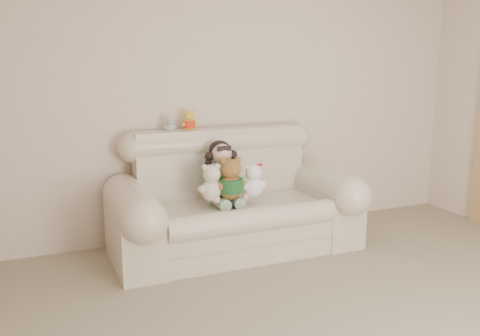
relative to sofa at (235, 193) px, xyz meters
name	(u,v)px	position (x,y,z in m)	size (l,w,h in m)	color
wall_back	(250,95)	(0.35, 0.50, 0.78)	(4.50, 4.50, 0.00)	beige
sofa	(235,193)	(0.00, 0.00, 0.00)	(2.10, 0.95, 1.03)	beige
seated_child	(222,171)	(-0.10, 0.08, 0.18)	(0.33, 0.40, 0.55)	#2D7142
brown_teddy	(231,175)	(-0.09, -0.12, 0.19)	(0.27, 0.20, 0.41)	brown
white_cat	(253,177)	(0.10, -0.13, 0.16)	(0.22, 0.17, 0.34)	white
cream_teddy	(211,179)	(-0.26, -0.11, 0.17)	(0.23, 0.18, 0.36)	beige
yellow_mini_bear	(189,119)	(-0.28, 0.38, 0.60)	(0.14, 0.11, 0.22)	yellow
grey_mini_plush	(170,123)	(-0.46, 0.37, 0.58)	(0.11, 0.08, 0.17)	#BABAC1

